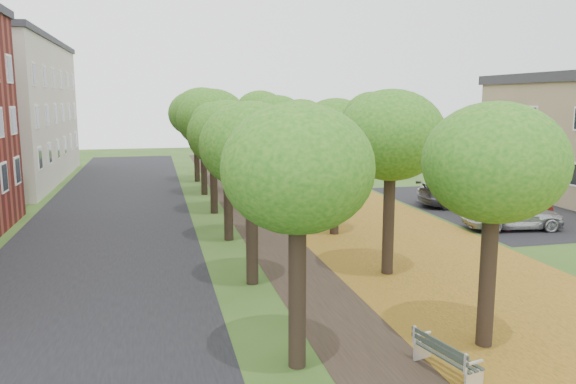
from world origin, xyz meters
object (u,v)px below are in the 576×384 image
car_red (514,211)px  car_grey (463,194)px  car_white (458,193)px  bench (445,356)px  car_silver (513,213)px

car_red → car_grey: (0.19, 4.90, 0.02)m
car_red → car_grey: car_grey is taller
car_white → bench: bearing=158.1°
bench → car_grey: size_ratio=0.36×
car_white → car_silver: bearing=-179.2°
car_silver → car_red: size_ratio=1.03×
bench → car_grey: car_grey is taller
car_silver → car_grey: size_ratio=0.89×
car_silver → car_grey: car_silver is taller
car_grey → car_red: bearing=-179.8°
bench → car_silver: car_silver is taller
bench → car_silver: 15.72m
car_red → car_white: (0.33, 5.70, -0.09)m
car_red → car_grey: size_ratio=0.86×
bench → car_grey: (10.88, 17.70, 0.30)m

